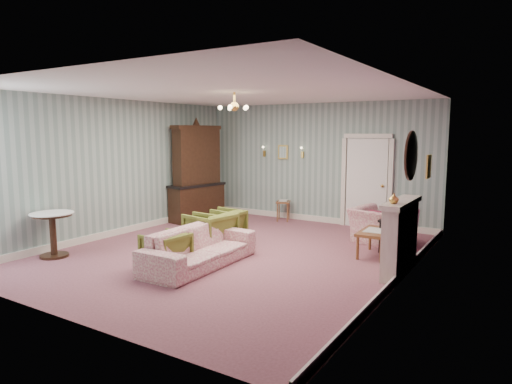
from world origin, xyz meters
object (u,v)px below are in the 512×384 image
Objects in this scene: side_table_black at (392,236)px; olive_chair_b at (210,229)px; dresser at (197,170)px; coffee_table at (375,243)px; sofa_chintz at (200,241)px; pedestal_table at (53,235)px; fireplace at (400,237)px; olive_chair_a at (166,249)px; olive_chair_c at (220,226)px; wingback_chair at (382,220)px.

olive_chair_b is at bearing -150.93° from side_table_black.
dresser is 2.75× the size of coffee_table.
dresser is 4.05× the size of side_table_black.
sofa_chintz is 2.72× the size of pedestal_table.
fireplace is (2.90, 1.37, 0.15)m from sofa_chintz.
olive_chair_a is 3.74m from fireplace.
olive_chair_b reaches higher than side_table_black.
olive_chair_b reaches higher than olive_chair_a.
olive_chair_c is (-0.03, 0.35, -0.00)m from olive_chair_b.
pedestal_table reaches higher than coffee_table.
olive_chair_a is 4.30m from wingback_chair.
olive_chair_b is at bearing 9.66° from olive_chair_c.
side_table_black is (2.96, 1.28, -0.09)m from olive_chair_c.
dresser reaches higher than fireplace.
sofa_chintz is at bearing 69.42° from wingback_chair.
olive_chair_a reaches higher than side_table_black.
fireplace reaches higher than olive_chair_a.
coffee_table is (2.28, 2.14, -0.19)m from sofa_chintz.
olive_chair_c is 2.92m from coffee_table.
olive_chair_b is at bearing -155.52° from coffee_table.
olive_chair_a is 4.17m from dresser.
wingback_chair is at bearing 40.92° from pedestal_table.
side_table_black is (0.19, 0.38, 0.08)m from coffee_table.
fireplace is 1.53× the size of coffee_table.
olive_chair_a is 0.81× the size of pedestal_table.
olive_chair_b is 0.35m from olive_chair_c.
dresser is (-2.06, 1.81, 0.86)m from olive_chair_c.
coffee_table is (2.77, 0.90, -0.16)m from olive_chair_c.
sofa_chintz is (0.39, 0.39, 0.10)m from olive_chair_a.
sofa_chintz is at bearing -136.86° from coffee_table.
pedestal_table is (-2.16, -0.55, 0.07)m from olive_chair_a.
sofa_chintz is at bearing -134.42° from side_table_black.
fireplace is (3.39, 0.13, 0.18)m from olive_chair_c.
wingback_chair is (2.61, 1.86, 0.08)m from olive_chair_c.
dresser reaches higher than sofa_chintz.
coffee_table is (-0.62, 0.77, -0.35)m from fireplace.
olive_chair_a is at bearing -47.92° from dresser.
dresser is at bearing 38.65° from sofa_chintz.
sofa_chintz is 3.53m from side_table_black.
fireplace reaches higher than side_table_black.
olive_chair_b is at bearing -171.88° from olive_chair_a.
olive_chair_c is 3.21m from wingback_chair.
wingback_chair is at bearing 130.73° from olive_chair_c.
sofa_chintz is at bearing 20.37° from pedestal_table.
dresser reaches higher than olive_chair_b.
wingback_chair is 4.74m from dresser.
fireplace reaches higher than wingback_chair.
sofa_chintz is 3.76m from wingback_chair.
pedestal_table is at bearing 54.71° from wingback_chair.
wingback_chair is at bearing 120.74° from side_table_black.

